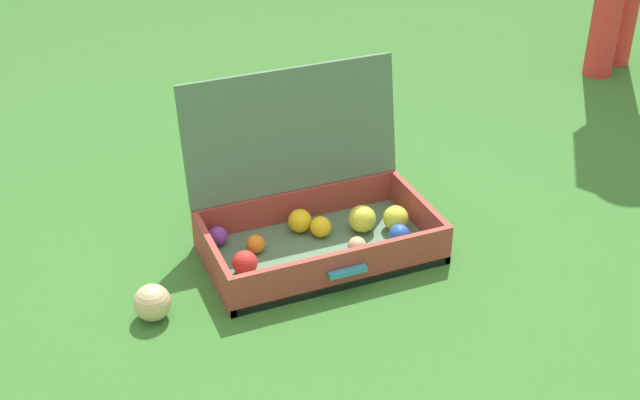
# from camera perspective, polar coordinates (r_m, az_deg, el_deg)

# --- Properties ---
(ground_plane) EXTENTS (16.00, 16.00, 0.00)m
(ground_plane) POSITION_cam_1_polar(r_m,az_deg,el_deg) (2.43, -0.23, -4.88)
(ground_plane) COLOR #336B28
(open_suitcase) EXTENTS (0.66, 0.47, 0.49)m
(open_suitcase) POSITION_cam_1_polar(r_m,az_deg,el_deg) (2.49, -0.43, -0.81)
(open_suitcase) COLOR #4C7051
(open_suitcase) RESTS_ON ground
(stray_ball_on_grass) EXTENTS (0.10, 0.10, 0.10)m
(stray_ball_on_grass) POSITION_cam_1_polar(r_m,az_deg,el_deg) (2.28, -11.22, -6.78)
(stray_ball_on_grass) COLOR #D1B784
(stray_ball_on_grass) RESTS_ON ground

